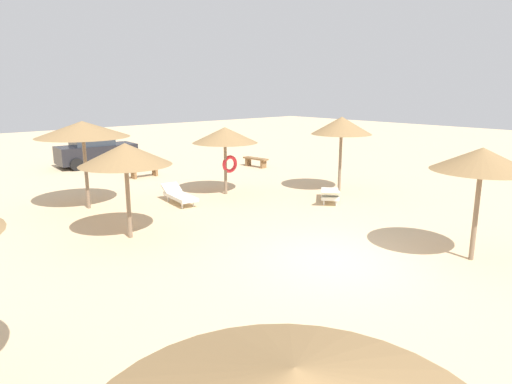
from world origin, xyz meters
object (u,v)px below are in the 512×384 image
object	(u,v)px
parasol_1	(482,160)
bench_1	(144,170)
parked_car	(96,151)
parasol_3	(342,126)
parasol_2	(225,136)
bench_0	(256,160)
lounger_2	(179,195)
parasol_5	(82,129)
parasol_4	(125,154)
lounger_3	(330,194)

from	to	relation	value
parasol_1	bench_1	world-z (taller)	parasol_1
parked_car	parasol_3	bearing A→B (deg)	-69.35
parasol_2	bench_0	size ratio (longest dim) A/B	1.72
lounger_2	parasol_1	bearing A→B (deg)	-76.38
parasol_1	lounger_2	xyz separation A→B (m)	(-2.32, 9.57, -2.18)
parasol_5	bench_0	world-z (taller)	parasol_5
parasol_4	lounger_3	bearing A→B (deg)	-8.97
parked_car	lounger_3	bearing A→B (deg)	-76.88
parasol_2	parasol_4	world-z (taller)	parasol_4
parasol_2	lounger_2	world-z (taller)	parasol_2
parasol_1	bench_1	bearing A→B (deg)	93.29
parasol_4	lounger_3	size ratio (longest dim) A/B	1.42
parasol_2	lounger_2	bearing A→B (deg)	-179.57
parasol_3	lounger_2	distance (m)	6.86
parasol_1	parasol_5	xyz separation A→B (m)	(-5.06, 11.07, 0.27)
parasol_3	parked_car	distance (m)	13.58
parasol_1	parasol_3	distance (m)	7.69
bench_0	bench_1	bearing A→B (deg)	166.52
parasol_2	parasol_4	bearing A→B (deg)	-155.49
parked_car	parasol_4	bearing A→B (deg)	-109.04
lounger_2	lounger_3	world-z (taller)	lounger_3
parasol_2	lounger_3	bearing A→B (deg)	-60.40
parasol_3	parked_car	world-z (taller)	parasol_3
parasol_3	parked_car	xyz separation A→B (m)	(-4.75, 12.59, -1.83)
lounger_2	parasol_2	bearing A→B (deg)	0.43
parasol_3	parasol_4	distance (m)	9.00
lounger_2	lounger_3	xyz separation A→B (m)	(4.23, -3.58, 0.00)
parasol_5	lounger_3	size ratio (longest dim) A/B	1.65
parasol_5	lounger_2	distance (m)	3.96
lounger_2	bench_1	distance (m)	5.48
parasol_4	bench_0	size ratio (longest dim) A/B	1.75
parasol_5	parasol_2	bearing A→B (deg)	-16.77
parasol_2	parasol_5	size ratio (longest dim) A/B	0.85
parasol_3	parasol_5	xyz separation A→B (m)	(-8.58, 4.23, 0.09)
parasol_2	lounger_2	size ratio (longest dim) A/B	1.33
parasol_5	parked_car	size ratio (longest dim) A/B	0.75
parasol_5	bench_1	world-z (taller)	parasol_5
parasol_1	parasol_2	bearing A→B (deg)	90.79
parasol_2	parasol_3	distance (m)	4.59
parasol_3	parasol_2	bearing A→B (deg)	143.09
parasol_5	bench_0	distance (m)	10.53
parasol_3	bench_1	distance (m)	9.41
lounger_2	bench_0	world-z (taller)	lounger_2
lounger_3	bench_1	xyz separation A→B (m)	(-2.76, 8.85, 0.04)
lounger_2	bench_0	distance (m)	8.21
parasol_3	parasol_5	size ratio (longest dim) A/B	0.97
bench_0	parked_car	world-z (taller)	parked_car
lounger_2	bench_1	xyz separation A→B (m)	(1.47, 5.28, 0.04)
parasol_5	lounger_2	xyz separation A→B (m)	(2.74, -1.50, -2.44)
parasol_5	parked_car	bearing A→B (deg)	65.38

